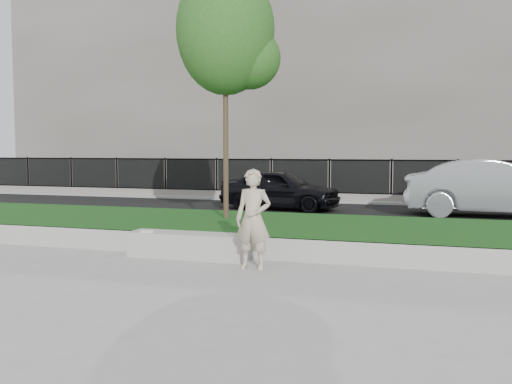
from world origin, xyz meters
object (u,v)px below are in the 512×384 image
(man, at_px, (253,219))
(young_tree, at_px, (229,35))
(car_dark, at_px, (280,189))
(car_silver, at_px, (496,188))
(book, at_px, (147,231))
(stone_bench, at_px, (188,245))

(man, xyz_separation_m, young_tree, (-1.63, 3.31, 3.65))
(car_dark, distance_m, car_silver, 6.34)
(book, xyz_separation_m, car_dark, (0.26, 8.19, 0.22))
(car_dark, xyz_separation_m, car_silver, (6.34, -0.06, 0.17))
(young_tree, bearing_deg, car_dark, 93.00)
(man, height_order, book, man)
(man, xyz_separation_m, book, (-2.18, 0.42, -0.35))
(stone_bench, height_order, young_tree, young_tree)
(stone_bench, height_order, book, book)
(man, distance_m, car_dark, 8.82)
(book, height_order, car_dark, car_dark)
(book, bearing_deg, young_tree, 50.10)
(stone_bench, bearing_deg, man, -21.29)
(car_silver, bearing_deg, car_dark, 90.09)
(car_dark, bearing_deg, stone_bench, -168.85)
(young_tree, height_order, car_dark, young_tree)
(stone_bench, distance_m, man, 1.63)
(young_tree, bearing_deg, car_silver, 40.85)
(car_dark, bearing_deg, young_tree, -169.40)
(man, bearing_deg, car_dark, 103.85)
(man, distance_m, young_tree, 5.20)
(car_silver, bearing_deg, book, 141.56)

